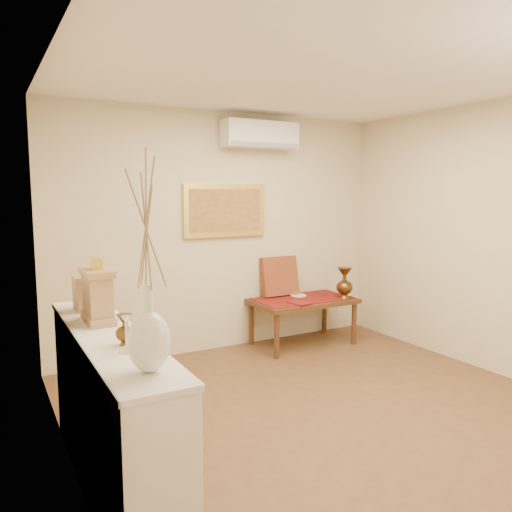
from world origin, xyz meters
TOP-DOWN VIEW (x-y plane):
  - floor at (0.00, 0.00)m, footprint 4.50×4.50m
  - ceiling at (0.00, 0.00)m, footprint 4.50×4.50m
  - wall_back at (0.00, 2.25)m, footprint 4.00×0.02m
  - wall_left at (-2.00, 0.00)m, footprint 0.02×4.50m
  - white_vase at (-1.80, -0.75)m, footprint 0.20×0.20m
  - candlestick at (-1.82, -0.41)m, footprint 0.09×0.09m
  - brass_urn_small at (-1.80, -0.28)m, footprint 0.10×0.10m
  - table_cloth at (0.85, 1.88)m, footprint 1.14×0.59m
  - brass_urn_tall at (1.30, 1.67)m, footprint 0.20×0.20m
  - plate at (0.88, 2.03)m, footprint 0.19×0.19m
  - menu at (0.67, 1.69)m, footprint 0.23×0.28m
  - cushion at (0.70, 2.17)m, footprint 0.47×0.20m
  - display_ledge at (-1.82, 0.00)m, footprint 0.37×2.02m
  - mantel_clock at (-1.82, 0.29)m, footprint 0.17×0.36m
  - wooden_chest at (-1.82, 0.67)m, footprint 0.16×0.21m
  - low_table at (0.85, 1.88)m, footprint 1.20×0.70m
  - painting at (0.00, 2.22)m, footprint 1.00×0.06m
  - ac_unit at (0.40, 2.12)m, footprint 0.90×0.25m

SIDE VIEW (x-z plane):
  - floor at x=0.00m, z-range 0.00..0.00m
  - low_table at x=0.85m, z-range 0.21..0.76m
  - display_ledge at x=-1.82m, z-range 0.00..0.98m
  - table_cloth at x=0.85m, z-range 0.55..0.56m
  - plate at x=0.88m, z-range 0.56..0.57m
  - menu at x=0.67m, z-range 0.56..0.57m
  - brass_urn_tall at x=1.30m, z-range 0.56..1.00m
  - cushion at x=0.70m, z-range 0.55..1.04m
  - candlestick at x=-1.82m, z-range 0.98..1.17m
  - brass_urn_small at x=-1.80m, z-range 0.98..1.20m
  - wooden_chest at x=-1.82m, z-range 0.98..1.22m
  - mantel_clock at x=-1.82m, z-range 0.95..1.36m
  - wall_back at x=0.00m, z-range 0.00..2.70m
  - wall_left at x=-2.00m, z-range 0.00..2.70m
  - white_vase at x=-1.80m, z-range 0.98..2.01m
  - painting at x=0.00m, z-range 1.30..1.90m
  - ac_unit at x=0.40m, z-range 2.30..2.60m
  - ceiling at x=0.00m, z-range 2.70..2.70m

